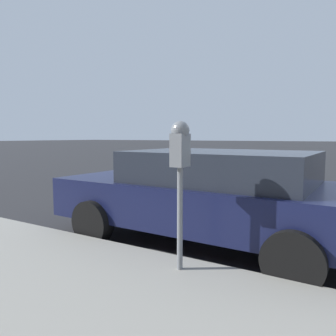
% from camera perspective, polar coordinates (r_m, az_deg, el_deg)
% --- Properties ---
extents(ground_plane, '(220.00, 220.00, 0.00)m').
position_cam_1_polar(ground_plane, '(5.75, 22.16, -10.65)').
color(ground_plane, '#2B2B2D').
extents(parking_meter, '(0.21, 0.19, 1.56)m').
position_cam_1_polar(parking_meter, '(3.36, 2.14, 1.94)').
color(parking_meter, gray).
rests_on(parking_meter, sidewalk).
extents(car_navy, '(2.22, 4.52, 1.35)m').
position_cam_1_polar(car_navy, '(4.82, 7.58, -4.42)').
color(car_navy, '#14193D').
rests_on(car_navy, ground_plane).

